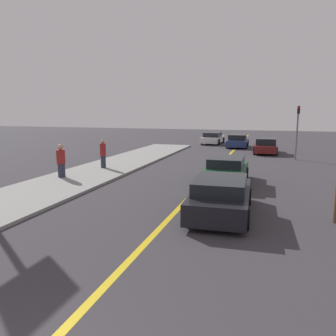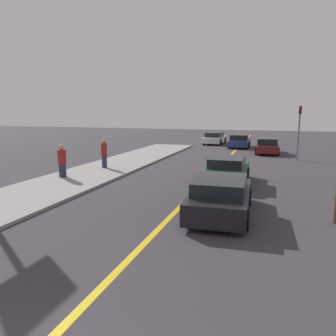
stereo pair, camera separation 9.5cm
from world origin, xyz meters
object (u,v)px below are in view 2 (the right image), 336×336
object	(u,v)px
car_oncoming_far	(215,138)
pedestrian_far_standing	(104,154)
car_far_distant	(267,146)
car_ahead_center	(227,170)
car_near_right_lane	(221,196)
pedestrian_mid_group	(62,161)
traffic_light	(299,127)
car_parked_left_lot	(239,141)

from	to	relation	value
car_oncoming_far	pedestrian_far_standing	size ratio (longest dim) A/B	2.43
car_far_distant	car_oncoming_far	bearing A→B (deg)	128.88
car_ahead_center	pedestrian_far_standing	world-z (taller)	pedestrian_far_standing
car_near_right_lane	car_far_distant	bearing A→B (deg)	83.76
pedestrian_mid_group	pedestrian_far_standing	distance (m)	3.29
car_near_right_lane	car_ahead_center	bearing A→B (deg)	92.77
car_near_right_lane	pedestrian_mid_group	world-z (taller)	pedestrian_mid_group
car_near_right_lane	car_far_distant	xyz separation A→B (m)	(1.20, 17.55, -0.01)
car_near_right_lane	traffic_light	distance (m)	14.82
traffic_light	pedestrian_mid_group	bearing A→B (deg)	-137.82
car_far_distant	car_oncoming_far	xyz separation A→B (m)	(-5.55, 6.57, -0.01)
pedestrian_mid_group	car_ahead_center	bearing A→B (deg)	11.56
car_oncoming_far	pedestrian_mid_group	world-z (taller)	pedestrian_mid_group
car_far_distant	pedestrian_far_standing	size ratio (longest dim) A/B	2.34
car_far_distant	pedestrian_far_standing	xyz separation A→B (m)	(-9.26, -10.98, 0.35)
car_near_right_lane	car_ahead_center	world-z (taller)	car_ahead_center
car_near_right_lane	pedestrian_far_standing	world-z (taller)	pedestrian_far_standing
pedestrian_mid_group	traffic_light	bearing A→B (deg)	42.18
pedestrian_mid_group	traffic_light	size ratio (longest dim) A/B	0.44
car_oncoming_far	traffic_light	world-z (taller)	traffic_light
traffic_light	car_near_right_lane	bearing A→B (deg)	-103.20
car_ahead_center	car_far_distant	distance (m)	12.61
car_near_right_lane	car_oncoming_far	distance (m)	24.51
car_far_distant	pedestrian_far_standing	distance (m)	14.37
car_near_right_lane	car_oncoming_far	xyz separation A→B (m)	(-4.35, 24.12, -0.02)
car_near_right_lane	car_ahead_center	distance (m)	5.08
car_far_distant	pedestrian_mid_group	xyz separation A→B (m)	(-9.95, -14.19, 0.34)
pedestrian_far_standing	car_ahead_center	bearing A→B (deg)	-11.29
car_parked_left_lot	traffic_light	xyz separation A→B (m)	(4.82, -7.12, 1.78)
car_oncoming_far	pedestrian_mid_group	distance (m)	21.22
car_ahead_center	pedestrian_far_standing	bearing A→B (deg)	168.61
pedestrian_mid_group	pedestrian_far_standing	size ratio (longest dim) A/B	1.00
car_far_distant	pedestrian_far_standing	bearing A→B (deg)	-131.48
car_parked_left_lot	car_oncoming_far	world-z (taller)	car_parked_left_lot
car_ahead_center	traffic_light	bearing A→B (deg)	67.55
car_near_right_lane	car_parked_left_lot	bearing A→B (deg)	91.58
car_oncoming_far	traffic_light	size ratio (longest dim) A/B	1.07
car_near_right_lane	pedestrian_mid_group	bearing A→B (deg)	156.65
car_ahead_center	pedestrian_far_standing	distance (m)	7.76
pedestrian_mid_group	pedestrian_far_standing	xyz separation A→B (m)	(0.69, 3.21, 0.01)
car_ahead_center	car_far_distant	bearing A→B (deg)	82.36
car_parked_left_lot	traffic_light	distance (m)	8.78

